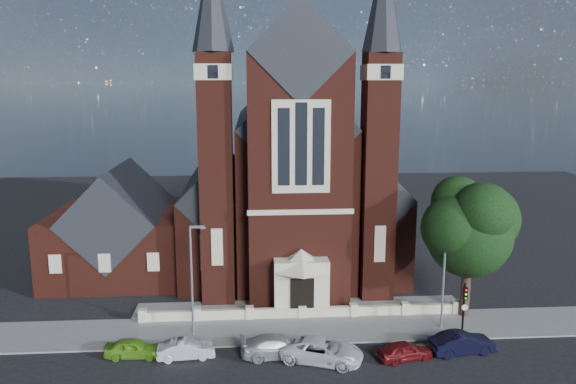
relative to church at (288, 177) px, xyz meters
name	(u,v)px	position (x,y,z in m)	size (l,w,h in m)	color
ground	(293,280)	(0.00, -7.94, -8.19)	(120.00, 120.00, 0.00)	black
pavement_strip	(305,329)	(0.00, -18.44, -8.19)	(60.00, 5.00, 0.12)	slate
forecourt_paving	(300,308)	(0.00, -14.44, -8.19)	(26.00, 3.00, 0.14)	slate
forecourt_wall	(302,318)	(0.00, -16.44, -8.19)	(24.00, 0.40, 0.90)	beige
church	(288,177)	(0.00, 0.00, 0.00)	(20.01, 34.90, 29.20)	#4D1D14
parish_hall	(120,232)	(-16.00, -4.94, -4.17)	(12.00, 12.20, 10.24)	#4D1D14
street_tree	(472,230)	(12.60, -17.23, -1.23)	(6.40, 6.60, 10.70)	black
street_lamp_left	(193,274)	(-7.91, -18.94, -3.59)	(1.16, 0.22, 8.09)	gray
street_lamp_right	(445,268)	(10.09, -18.94, -3.59)	(1.16, 0.22, 8.09)	gray
traffic_signal	(464,303)	(11.00, -20.52, -5.60)	(0.28, 0.42, 4.00)	black
car_lime_van	(133,348)	(-11.66, -21.83, -7.57)	(1.46, 3.62, 1.23)	#62A521
car_silver_a	(186,349)	(-8.17, -22.24, -7.57)	(1.30, 3.73, 1.23)	#BBBDC3
car_silver_b	(278,346)	(-2.17, -22.38, -7.48)	(1.98, 4.86, 1.41)	#9A9EA2
car_white_suv	(322,351)	(0.63, -23.28, -7.44)	(2.47, 5.35, 1.49)	white
car_dark_red	(405,351)	(6.03, -23.42, -7.56)	(1.47, 3.66, 1.25)	maroon
car_navy	(462,343)	(10.08, -22.81, -7.46)	(1.53, 4.38, 1.44)	black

